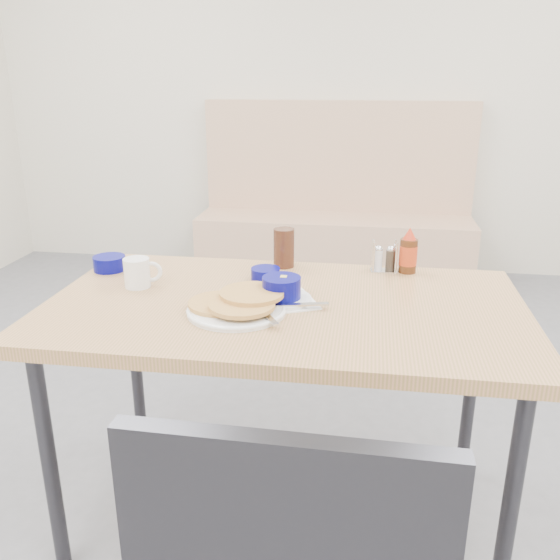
# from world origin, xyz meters

# --- Properties ---
(wall_back) EXTENTS (5.00, 0.06, 2.80)m
(wall_back) POSITION_xyz_m (0.00, 2.97, 1.40)
(wall_back) COLOR beige
(wall_back) RESTS_ON ground
(booth_bench) EXTENTS (1.90, 0.56, 1.22)m
(booth_bench) POSITION_xyz_m (0.00, 2.78, 0.35)
(booth_bench) COLOR tan
(booth_bench) RESTS_ON ground
(dining_table) EXTENTS (1.40, 0.80, 0.76)m
(dining_table) POSITION_xyz_m (0.00, 0.25, 0.70)
(dining_table) COLOR tan
(dining_table) RESTS_ON ground
(pancake_plate) EXTENTS (0.28, 0.28, 0.05)m
(pancake_plate) POSITION_xyz_m (-0.12, 0.16, 0.78)
(pancake_plate) COLOR white
(pancake_plate) RESTS_ON dining_table
(coffee_mug) EXTENTS (0.12, 0.08, 0.09)m
(coffee_mug) POSITION_xyz_m (-0.47, 0.32, 0.81)
(coffee_mug) COLOR white
(coffee_mug) RESTS_ON dining_table
(grits_setting) EXTENTS (0.27, 0.25, 0.08)m
(grits_setting) POSITION_xyz_m (-0.01, 0.25, 0.79)
(grits_setting) COLOR white
(grits_setting) RESTS_ON dining_table
(creamer_bowl) EXTENTS (0.11, 0.11, 0.05)m
(creamer_bowl) POSITION_xyz_m (-0.63, 0.46, 0.78)
(creamer_bowl) COLOR #040564
(creamer_bowl) RESTS_ON dining_table
(butter_bowl) EXTENTS (0.09, 0.09, 0.04)m
(butter_bowl) POSITION_xyz_m (-0.09, 0.43, 0.78)
(butter_bowl) COLOR #040564
(butter_bowl) RESTS_ON dining_table
(amber_tumbler) EXTENTS (0.08, 0.08, 0.13)m
(amber_tumbler) POSITION_xyz_m (-0.05, 0.59, 0.83)
(amber_tumbler) COLOR #3F2014
(amber_tumbler) RESTS_ON dining_table
(condiment_caddy) EXTENTS (0.09, 0.06, 0.11)m
(condiment_caddy) POSITION_xyz_m (0.29, 0.59, 0.80)
(condiment_caddy) COLOR silver
(condiment_caddy) RESTS_ON dining_table
(syrup_bottle) EXTENTS (0.06, 0.06, 0.16)m
(syrup_bottle) POSITION_xyz_m (0.37, 0.59, 0.83)
(syrup_bottle) COLOR #47230F
(syrup_bottle) RESTS_ON dining_table
(sugar_wrapper) EXTENTS (0.05, 0.04, 0.00)m
(sugar_wrapper) POSITION_xyz_m (-0.10, 0.20, 0.76)
(sugar_wrapper) COLOR #E44C55
(sugar_wrapper) RESTS_ON dining_table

